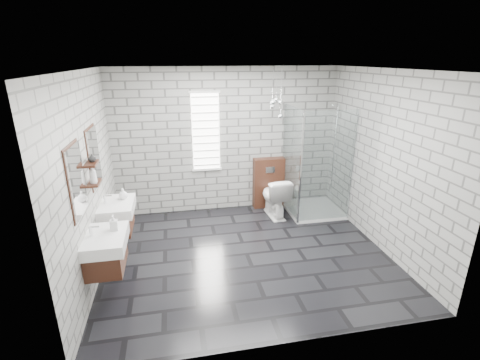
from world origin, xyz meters
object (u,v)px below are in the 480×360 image
object	(u,v)px
vanity_left	(103,242)
shower_enclosure	(312,189)
toilet	(275,197)
cistern_panel	(268,183)
vanity_right	(114,209)

from	to	relation	value
vanity_left	shower_enclosure	bearing A→B (deg)	27.68
toilet	cistern_panel	bearing A→B (deg)	-94.57
cistern_panel	shower_enclosure	distance (m)	0.87
cistern_panel	toilet	size ratio (longest dim) A/B	1.32
shower_enclosure	vanity_left	bearing A→B (deg)	-152.32
toilet	shower_enclosure	bearing A→B (deg)	169.22
vanity_right	cistern_panel	distance (m)	3.02
vanity_left	shower_enclosure	world-z (taller)	shower_enclosure
vanity_right	toilet	xyz separation A→B (m)	(2.71, 0.88, -0.38)
vanity_right	cistern_panel	size ratio (longest dim) A/B	1.57
shower_enclosure	toilet	size ratio (longest dim) A/B	2.67
vanity_right	vanity_left	bearing A→B (deg)	-90.00
vanity_right	shower_enclosure	bearing A→B (deg)	13.21
cistern_panel	shower_enclosure	xyz separation A→B (m)	(0.70, -0.52, 0.00)
vanity_right	toilet	size ratio (longest dim) A/B	2.06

